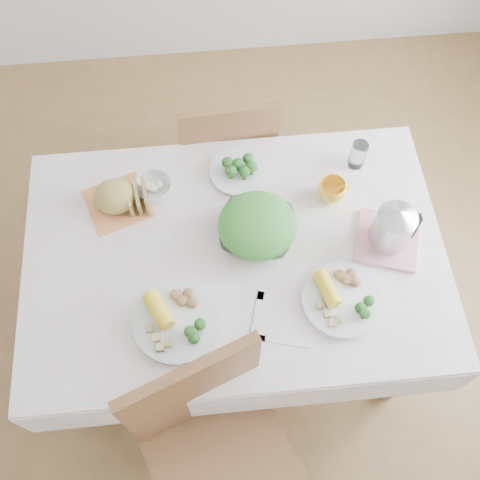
{
  "coord_description": "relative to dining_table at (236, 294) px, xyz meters",
  "views": [
    {
      "loc": [
        -0.07,
        -0.89,
        2.55
      ],
      "look_at": [
        0.02,
        0.02,
        0.82
      ],
      "focal_mm": 42.0,
      "sensor_mm": 36.0,
      "label": 1
    }
  ],
  "objects": [
    {
      "name": "floor",
      "position": [
        0.0,
        0.0,
        -0.38
      ],
      "size": [
        3.6,
        3.6,
        0.0
      ],
      "primitive_type": "plane",
      "color": "brown",
      "rests_on": "ground"
    },
    {
      "name": "dining_table",
      "position": [
        0.0,
        0.0,
        0.0
      ],
      "size": [
        1.4,
        0.9,
        0.75
      ],
      "primitive_type": "cube",
      "color": "brown",
      "rests_on": "floor"
    },
    {
      "name": "tablecloth",
      "position": [
        0.0,
        0.0,
        0.38
      ],
      "size": [
        1.5,
        1.0,
        0.01
      ],
      "primitive_type": "cube",
      "color": "white",
      "rests_on": "dining_table"
    },
    {
      "name": "chair_near",
      "position": [
        -0.1,
        -0.68,
        0.09
      ],
      "size": [
        0.61,
        0.61,
        1.04
      ],
      "primitive_type": "cube",
      "rotation": [
        0.0,
        0.0,
        0.37
      ],
      "color": "brown",
      "rests_on": "floor"
    },
    {
      "name": "chair_far",
      "position": [
        0.02,
        0.71,
        0.09
      ],
      "size": [
        0.44,
        0.44,
        0.92
      ],
      "primitive_type": "cube",
      "rotation": [
        0.0,
        0.0,
        3.2
      ],
      "color": "brown",
      "rests_on": "floor"
    },
    {
      "name": "salad_bowl",
      "position": [
        0.09,
        0.07,
        0.42
      ],
      "size": [
        0.32,
        0.32,
        0.06
      ],
      "primitive_type": "imported",
      "rotation": [
        0.0,
        0.0,
        -0.26
      ],
      "color": "white",
      "rests_on": "tablecloth"
    },
    {
      "name": "dinner_plate_left",
      "position": [
        -0.22,
        -0.24,
        0.4
      ],
      "size": [
        0.33,
        0.33,
        0.02
      ],
      "primitive_type": "cylinder",
      "rotation": [
        0.0,
        0.0,
        0.12
      ],
      "color": "white",
      "rests_on": "tablecloth"
    },
    {
      "name": "dinner_plate_right",
      "position": [
        0.35,
        -0.22,
        0.4
      ],
      "size": [
        0.3,
        0.3,
        0.02
      ],
      "primitive_type": "cylinder",
      "rotation": [
        0.0,
        0.0,
        -0.08
      ],
      "color": "white",
      "rests_on": "tablecloth"
    },
    {
      "name": "broccoli_plate",
      "position": [
        0.04,
        0.34,
        0.4
      ],
      "size": [
        0.28,
        0.28,
        0.02
      ],
      "primitive_type": "cylinder",
      "rotation": [
        0.0,
        0.0,
        0.29
      ],
      "color": "beige",
      "rests_on": "tablecloth"
    },
    {
      "name": "napkin",
      "position": [
        -0.42,
        0.25,
        0.39
      ],
      "size": [
        0.28,
        0.28,
        0.0
      ],
      "primitive_type": "cube",
      "rotation": [
        0.0,
        0.0,
        0.33
      ],
      "color": "#DA803F",
      "rests_on": "tablecloth"
    },
    {
      "name": "bread_loaf",
      "position": [
        -0.42,
        0.25,
        0.45
      ],
      "size": [
        0.19,
        0.18,
        0.09
      ],
      "primitive_type": "ellipsoid",
      "rotation": [
        0.0,
        0.0,
        0.22
      ],
      "color": "olive",
      "rests_on": "napkin"
    },
    {
      "name": "fruit_bowl",
      "position": [
        -0.28,
        0.29,
        0.41
      ],
      "size": [
        0.18,
        0.18,
        0.04
      ],
      "primitive_type": "imported",
      "rotation": [
        0.0,
        0.0,
        0.4
      ],
      "color": "white",
      "rests_on": "tablecloth"
    },
    {
      "name": "yellow_mug",
      "position": [
        0.38,
        0.2,
        0.43
      ],
      "size": [
        0.14,
        0.14,
        0.08
      ],
      "primitive_type": "imported",
      "rotation": [
        0.0,
        0.0,
        0.36
      ],
      "color": "yellow",
      "rests_on": "tablecloth"
    },
    {
      "name": "glass_tumbler",
      "position": [
        0.5,
        0.34,
        0.45
      ],
      "size": [
        0.08,
        0.08,
        0.12
      ],
      "primitive_type": "cylinder",
      "rotation": [
        0.0,
        0.0,
        0.42
      ],
      "color": "white",
      "rests_on": "tablecloth"
    },
    {
      "name": "pink_tray",
      "position": [
        0.55,
        -0.01,
        0.4
      ],
      "size": [
        0.28,
        0.28,
        0.02
      ],
      "primitive_type": "cube",
      "rotation": [
        0.0,
        0.0,
        -0.32
      ],
      "color": "#D28087",
      "rests_on": "tablecloth"
    },
    {
      "name": "electric_kettle",
      "position": [
        0.55,
        -0.01,
        0.51
      ],
      "size": [
        0.18,
        0.18,
        0.19
      ],
      "primitive_type": "cylinder",
      "rotation": [
        0.0,
        0.0,
        -0.43
      ],
      "color": "#B2B5BA",
      "rests_on": "pink_tray"
    },
    {
      "name": "fork_left",
      "position": [
        -0.18,
        -0.21,
        0.39
      ],
      "size": [
        0.13,
        0.16,
        0.0
      ],
      "primitive_type": "cube",
      "rotation": [
        0.0,
        0.0,
        0.65
      ],
      "color": "silver",
      "rests_on": "tablecloth"
    },
    {
      "name": "fork_right",
      "position": [
        0.05,
        -0.25,
        0.39
      ],
      "size": [
        0.08,
        0.2,
        0.0
      ],
      "primitive_type": "cube",
      "rotation": [
        0.0,
        0.0,
        -0.28
      ],
      "color": "silver",
      "rests_on": "tablecloth"
    },
    {
      "name": "knife",
      "position": [
        0.13,
        -0.34,
        0.39
      ],
      "size": [
        0.18,
        0.07,
        0.0
      ],
      "primitive_type": "cube",
      "rotation": [
        0.0,
        0.0,
        1.32
      ],
      "color": "silver",
      "rests_on": "tablecloth"
    }
  ]
}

